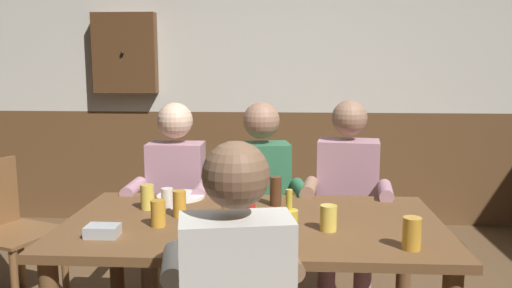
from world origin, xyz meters
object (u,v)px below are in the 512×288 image
pint_glass_2 (147,197)px  wall_dart_cabinet (125,53)px  dining_table (253,240)px  person_0 (174,193)px  chair_empty_near_right (6,228)px  person_2 (347,193)px  condiment_caddy (103,231)px  pint_glass_7 (328,218)px  person_1 (263,193)px  pint_glass_6 (276,191)px  pint_glass_4 (180,204)px  pint_glass_3 (167,198)px  pint_glass_5 (158,213)px  table_candle (279,228)px  plate_0 (181,196)px  bottle_0 (289,231)px  pint_glass_0 (229,206)px  bottle_1 (248,199)px  pint_glass_1 (412,233)px

pint_glass_2 → wall_dart_cabinet: (-0.73, 2.08, 0.75)m
dining_table → person_0: person_0 is taller
chair_empty_near_right → person_2: bearing=114.6°
condiment_caddy → pint_glass_7: size_ratio=1.21×
person_1 → pint_glass_6: size_ratio=8.03×
pint_glass_4 → pint_glass_6: 0.51m
pint_glass_3 → pint_glass_7: 0.86m
chair_empty_near_right → pint_glass_5: size_ratio=7.17×
table_candle → pint_glass_2: size_ratio=0.63×
person_1 → plate_0: person_1 is taller
bottle_0 → chair_empty_near_right: bearing=149.1°
bottle_0 → person_0: bearing=121.4°
pint_glass_0 → wall_dart_cabinet: 2.60m
pint_glass_3 → plate_0: bearing=83.3°
bottle_1 → wall_dart_cabinet: size_ratio=0.38×
condiment_caddy → pint_glass_4: size_ratio=1.09×
pint_glass_0 → bottle_1: bearing=-32.4°
chair_empty_near_right → pint_glass_5: chair_empty_near_right is taller
dining_table → pint_glass_6: size_ratio=11.56×
condiment_caddy → wall_dart_cabinet: (-0.65, 2.51, 0.79)m
chair_empty_near_right → plate_0: 1.17m
bottle_1 → pint_glass_4: bearing=169.4°
pint_glass_6 → wall_dart_cabinet: 2.52m
person_1 → pint_glass_0: 0.70m
person_0 → bottle_1: person_0 is taller
pint_glass_1 → pint_glass_4: pint_glass_1 is taller
dining_table → pint_glass_7: size_ratio=15.35×
dining_table → bottle_1: bearing=-151.5°
dining_table → pint_glass_4: (-0.36, 0.05, 0.16)m
pint_glass_0 → pint_glass_4: size_ratio=0.90×
dining_table → bottle_0: 0.50m
dining_table → person_1: bearing=89.1°
pint_glass_0 → pint_glass_2: pint_glass_2 is taller
bottle_0 → pint_glass_3: bearing=134.9°
pint_glass_1 → wall_dart_cabinet: wall_dart_cabinet is taller
person_2 → pint_glass_3: (-0.98, -0.54, 0.10)m
pint_glass_3 → pint_glass_6: size_ratio=0.69×
chair_empty_near_right → pint_glass_0: 1.57m
pint_glass_1 → pint_glass_3: (-1.11, 0.53, -0.01)m
pint_glass_6 → pint_glass_7: pint_glass_6 is taller
condiment_caddy → plate_0: 0.69m
pint_glass_3 → wall_dart_cabinet: wall_dart_cabinet is taller
bottle_1 → pint_glass_2: size_ratio=2.10×
bottle_0 → wall_dart_cabinet: bearing=118.4°
pint_glass_2 → pint_glass_3: bearing=12.4°
pint_glass_4 → pint_glass_1: bearing=-20.9°
pint_glass_1 → person_1: bearing=121.4°
pint_glass_3 → wall_dart_cabinet: bearing=112.0°
person_2 → condiment_caddy: person_2 is taller
person_0 → pint_glass_1: size_ratio=9.29×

